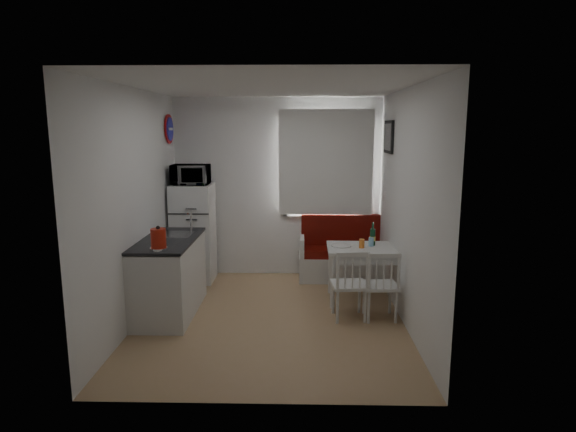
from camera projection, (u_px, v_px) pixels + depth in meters
The scene contains 22 objects.
floor at pixel (271, 318), 5.55m from camera, with size 3.00×3.50×0.02m, color tan.
ceiling at pixel (269, 86), 5.08m from camera, with size 3.00×3.50×0.02m, color white.
wall_back at pixel (277, 188), 7.04m from camera, with size 3.00×0.02×2.60m, color white.
wall_front at pixel (256, 245), 3.60m from camera, with size 3.00×0.02×2.60m, color white.
wall_left at pixel (136, 207), 5.35m from camera, with size 0.02×3.50×2.60m, color white.
wall_right at pixel (406, 208), 5.28m from camera, with size 0.02×3.50×2.60m, color white.
window at pixel (326, 166), 6.93m from camera, with size 1.22×0.06×1.47m, color silver.
curtain at pixel (326, 163), 6.86m from camera, with size 1.35×0.02×1.50m, color white.
kitchen_counter at pixel (170, 276), 5.65m from camera, with size 0.62×1.32×1.16m.
wall_sign at pixel (170, 129), 6.62m from camera, with size 0.40×0.40×0.03m, color #1A1D9E.
picture_frame at pixel (388, 137), 6.23m from camera, with size 0.04×0.52×0.42m, color black.
bench at pixel (344, 258), 6.96m from camera, with size 1.29×0.49×0.92m.
dining_table at pixel (365, 253), 6.01m from camera, with size 0.95×0.67×0.70m.
chair_left at pixel (350, 278), 5.39m from camera, with size 0.42×0.41×0.44m.
chair_right at pixel (382, 279), 5.39m from camera, with size 0.40×0.38×0.44m.
fridge at pixel (194, 233), 6.83m from camera, with size 0.56×0.56×1.39m, color white.
microwave at pixel (191, 175), 6.63m from camera, with size 0.50×0.34×0.28m, color white.
kettle at pixel (158, 239), 5.02m from camera, with size 0.19×0.19×0.25m, color #AE1D0D.
wine_bottle at pixel (373, 234), 6.06m from camera, with size 0.07×0.07×0.29m, color #133D23, non-canonical shape.
drinking_glass_orange at pixel (362, 243), 5.94m from camera, with size 0.07×0.07×0.11m, color orange.
drinking_glass_blue at pixel (371, 242), 6.03m from camera, with size 0.07×0.07×0.11m, color #86C2E5.
plate at pixel (341, 246), 6.02m from camera, with size 0.25×0.25×0.02m, color white.
Camera 1 is at (0.32, -5.24, 2.17)m, focal length 30.00 mm.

